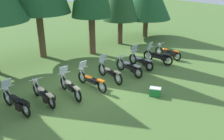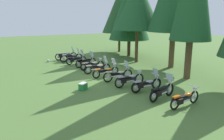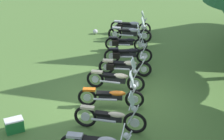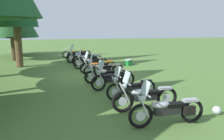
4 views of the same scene
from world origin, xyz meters
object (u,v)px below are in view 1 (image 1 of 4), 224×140
Objects in this scene: motorcycle_3 at (16,102)px; motorcycle_10 at (158,57)px; motorcycle_7 at (109,72)px; motorcycle_9 at (141,61)px; picnic_cooler at (155,92)px; motorcycle_4 at (44,94)px; motorcycle_11 at (168,52)px; motorcycle_5 at (70,86)px; motorcycle_6 at (91,80)px; motorcycle_8 at (129,67)px.

motorcycle_3 is 1.00× the size of motorcycle_10.
motorcycle_7 is 2.80m from motorcycle_9.
motorcycle_4 is at bearing 152.17° from picnic_cooler.
motorcycle_9 is 1.04× the size of motorcycle_10.
motorcycle_10 is at bearing 95.18° from motorcycle_11.
picnic_cooler is at bearing -123.20° from motorcycle_4.
motorcycle_5 is (2.63, 0.06, -0.01)m from motorcycle_3.
motorcycle_7 is at bearing 104.69° from picnic_cooler.
picnic_cooler is at bearing 118.69° from motorcycle_11.
motorcycle_9 is at bearing -88.89° from motorcycle_6.
motorcycle_7 reaches higher than motorcycle_11.
motorcycle_6 is at bearing -83.81° from motorcycle_5.
motorcycle_7 is at bearing -80.50° from motorcycle_5.
motorcycle_6 is (3.93, 0.19, -0.03)m from motorcycle_3.
motorcycle_8 is 4.24m from motorcycle_11.
motorcycle_7 reaches higher than motorcycle_8.
motorcycle_8 is 1.04× the size of motorcycle_11.
motorcycle_4 is (1.28, 0.09, -0.05)m from motorcycle_3.
motorcycle_11 is 6.10m from picnic_cooler.
motorcycle_4 is at bearing 88.99° from motorcycle_5.
motorcycle_8 is (6.76, 0.49, -0.01)m from motorcycle_3.
motorcycle_11 is at bearing -81.70° from motorcycle_5.
motorcycle_7 is 1.45m from motorcycle_8.
motorcycle_10 is (4.27, 0.40, 0.01)m from motorcycle_7.
picnic_cooler is at bearing -149.46° from motorcycle_6.
motorcycle_5 is 1.31m from motorcycle_6.
motorcycle_8 is 1.38m from motorcycle_9.
motorcycle_8 reaches higher than picnic_cooler.
motorcycle_7 reaches higher than motorcycle_4.
motorcycle_4 is at bearing 79.27° from motorcycle_10.
motorcycle_5 is 5.52m from motorcycle_9.
motorcycle_11 is 3.36× the size of picnic_cooler.
motorcycle_11 is (8.32, 1.17, -0.03)m from motorcycle_5.
motorcycle_9 is at bearing -88.46° from motorcycle_4.
motorcycle_7 reaches higher than motorcycle_5.
motorcycle_4 is 5.50m from motorcycle_8.
motorcycle_8 is at bearing -91.17° from motorcycle_4.
motorcycle_5 is 8.40m from motorcycle_11.
motorcycle_3 is 0.93× the size of motorcycle_6.
motorcycle_8 is at bearing 76.94° from picnic_cooler.
motorcycle_7 and motorcycle_10 have the same top height.
motorcycle_11 is (4.18, 0.73, -0.03)m from motorcycle_8.
motorcycle_9 is (8.08, 0.91, -0.03)m from motorcycle_3.
motorcycle_3 is 6.78m from motorcycle_8.
motorcycle_3 is 1.29m from motorcycle_4.
motorcycle_5 is 4.16m from motorcycle_8.
motorcycle_11 reaches higher than picnic_cooler.
motorcycle_10 reaches higher than motorcycle_6.
motorcycle_6 is (1.30, 0.13, -0.02)m from motorcycle_5.
motorcycle_8 is at bearing -83.70° from motorcycle_5.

